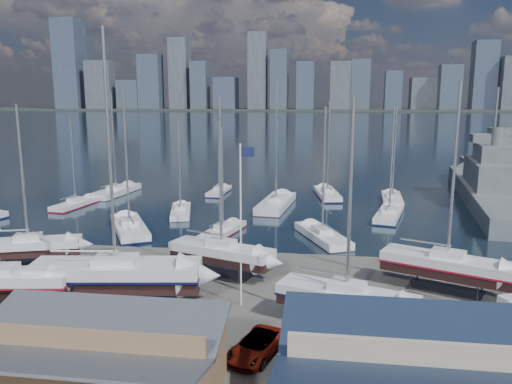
# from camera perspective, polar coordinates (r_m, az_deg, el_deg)

# --- Properties ---
(ground) EXTENTS (1400.00, 1400.00, 0.00)m
(ground) POSITION_cam_1_polar(r_m,az_deg,el_deg) (41.10, -8.37, -10.68)
(ground) COLOR #605E59
(ground) RESTS_ON ground
(water) EXTENTS (1400.00, 600.00, 0.40)m
(water) POSITION_cam_1_polar(r_m,az_deg,el_deg) (347.16, 6.27, 8.13)
(water) COLOR #1B303F
(water) RESTS_ON ground
(far_shore) EXTENTS (1400.00, 80.00, 2.20)m
(far_shore) POSITION_cam_1_polar(r_m,az_deg,el_deg) (606.91, 7.09, 9.29)
(far_shore) COLOR #2D332D
(far_shore) RESTS_ON ground
(skyline) EXTENTS (639.14, 43.80, 107.69)m
(skyline) POSITION_cam_1_polar(r_m,az_deg,el_deg) (601.20, 6.40, 12.92)
(skyline) COLOR #475166
(skyline) RESTS_ON far_shore
(shed_grey) EXTENTS (12.60, 8.40, 4.17)m
(shed_grey) POSITION_cam_1_polar(r_m,az_deg,el_deg) (26.69, -18.70, -18.43)
(shed_grey) COLOR #8C6B4C
(shed_grey) RESTS_ON ground
(sailboat_cradle_2) EXTENTS (9.09, 5.09, 14.44)m
(sailboat_cradle_2) POSITION_cam_1_polar(r_m,az_deg,el_deg) (48.74, -24.55, -5.65)
(sailboat_cradle_2) COLOR #2D2D33
(sailboat_cradle_2) RESTS_ON ground
(sailboat_cradle_3) EXTENTS (12.68, 5.16, 19.62)m
(sailboat_cradle_3) POSITION_cam_1_polar(r_m,az_deg,el_deg) (38.14, -15.70, -9.08)
(sailboat_cradle_3) COLOR #2D2D33
(sailboat_cradle_3) RESTS_ON ground
(sailboat_cradle_4) EXTENTS (9.48, 5.51, 15.02)m
(sailboat_cradle_4) POSITION_cam_1_polar(r_m,az_deg,el_deg) (42.59, -3.97, -6.93)
(sailboat_cradle_4) COLOR #2D2D33
(sailboat_cradle_4) RESTS_ON ground
(sailboat_cradle_5) EXTENTS (9.55, 5.57, 14.99)m
(sailboat_cradle_5) POSITION_cam_1_polar(r_m,az_deg,el_deg) (33.78, 10.32, -11.90)
(sailboat_cradle_5) COLOR #2D2D33
(sailboat_cradle_5) RESTS_ON ground
(sailboat_cradle_6) EXTENTS (10.26, 6.67, 16.14)m
(sailboat_cradle_6) POSITION_cam_1_polar(r_m,az_deg,el_deg) (41.92, 21.00, -7.85)
(sailboat_cradle_6) COLOR #2D2D33
(sailboat_cradle_6) RESTS_ON ground
(sailboat_moored_1) EXTENTS (3.60, 8.97, 13.04)m
(sailboat_moored_1) POSITION_cam_1_polar(r_m,az_deg,el_deg) (73.68, -19.90, -1.38)
(sailboat_moored_1) COLOR black
(sailboat_moored_1) RESTS_ON water
(sailboat_moored_2) EXTENTS (4.26, 11.22, 16.53)m
(sailboat_moored_2) POSITION_cam_1_polar(r_m,az_deg,el_deg) (81.01, -15.70, -0.08)
(sailboat_moored_2) COLOR black
(sailboat_moored_2) RESTS_ON water
(sailboat_moored_3) EXTENTS (8.18, 11.29, 16.72)m
(sailboat_moored_3) POSITION_cam_1_polar(r_m,az_deg,el_deg) (58.24, -14.24, -4.16)
(sailboat_moored_3) COLOR black
(sailboat_moored_3) RESTS_ON water
(sailboat_moored_4) EXTENTS (4.38, 8.77, 12.76)m
(sailboat_moored_4) POSITION_cam_1_polar(r_m,az_deg,el_deg) (65.46, -8.59, -2.30)
(sailboat_moored_4) COLOR black
(sailboat_moored_4) RESTS_ON water
(sailboat_moored_5) EXTENTS (2.66, 8.07, 11.91)m
(sailboat_moored_5) POSITION_cam_1_polar(r_m,az_deg,el_deg) (79.07, -4.25, 0.02)
(sailboat_moored_5) COLOR black
(sailboat_moored_5) RESTS_ON water
(sailboat_moored_6) EXTENTS (4.18, 8.53, 12.29)m
(sailboat_moored_6) POSITION_cam_1_polar(r_m,az_deg,el_deg) (55.58, -3.81, -4.55)
(sailboat_moored_6) COLOR black
(sailboat_moored_6) RESTS_ON water
(sailboat_moored_7) EXTENTS (4.76, 12.56, 18.51)m
(sailboat_moored_7) POSITION_cam_1_polar(r_m,az_deg,el_deg) (68.90, 2.30, -1.53)
(sailboat_moored_7) COLOR black
(sailboat_moored_7) RESTS_ON water
(sailboat_moored_8) EXTENTS (4.49, 10.47, 15.16)m
(sailboat_moored_8) POSITION_cam_1_polar(r_m,az_deg,el_deg) (76.94, 8.14, -0.36)
(sailboat_moored_8) COLOR black
(sailboat_moored_8) RESTS_ON water
(sailboat_moored_9) EXTENTS (6.47, 9.99, 14.69)m
(sailboat_moored_9) POSITION_cam_1_polar(r_m,az_deg,el_deg) (53.85, 7.58, -5.11)
(sailboat_moored_9) COLOR black
(sailboat_moored_9) RESTS_ON water
(sailboat_moored_10) EXTENTS (4.96, 10.08, 14.51)m
(sailboat_moored_10) POSITION_cam_1_polar(r_m,az_deg,el_deg) (65.11, 14.95, -2.63)
(sailboat_moored_10) COLOR black
(sailboat_moored_10) RESTS_ON water
(sailboat_moored_11) EXTENTS (3.35, 9.86, 14.50)m
(sailboat_moored_11) POSITION_cam_1_polar(r_m,az_deg,el_deg) (74.87, 15.28, -0.94)
(sailboat_moored_11) COLOR black
(sailboat_moored_11) RESTS_ON water
(naval_ship_east) EXTENTS (12.73, 44.40, 17.95)m
(naval_ship_east) POSITION_cam_1_polar(r_m,az_deg,el_deg) (79.99, 25.11, 0.14)
(naval_ship_east) COLOR slate
(naval_ship_east) RESTS_ON water
(naval_ship_west) EXTENTS (8.91, 45.68, 18.09)m
(naval_ship_west) POSITION_cam_1_polar(r_m,az_deg,el_deg) (96.58, 27.03, 1.63)
(naval_ship_west) COLOR slate
(naval_ship_west) RESTS_ON water
(car_a) EXTENTS (1.98, 4.69, 1.59)m
(car_a) POSITION_cam_1_polar(r_m,az_deg,el_deg) (34.83, -20.70, -13.92)
(car_a) COLOR gray
(car_a) RESTS_ON ground
(car_b) EXTENTS (3.96, 1.59, 1.28)m
(car_b) POSITION_cam_1_polar(r_m,az_deg,el_deg) (35.62, -19.90, -13.57)
(car_b) COLOR gray
(car_b) RESTS_ON ground
(car_c) EXTENTS (3.53, 5.14, 1.30)m
(car_c) POSITION_cam_1_polar(r_m,az_deg,el_deg) (30.49, 0.06, -17.15)
(car_c) COLOR gray
(car_c) RESTS_ON ground
(car_d) EXTENTS (2.84, 5.47, 1.52)m
(car_d) POSITION_cam_1_polar(r_m,az_deg,el_deg) (30.96, 8.21, -16.59)
(car_d) COLOR gray
(car_d) RESTS_ON ground
(flagpole) EXTENTS (1.05, 0.12, 11.84)m
(flagpole) POSITION_cam_1_polar(r_m,az_deg,el_deg) (35.22, -1.63, -2.60)
(flagpole) COLOR white
(flagpole) RESTS_ON ground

